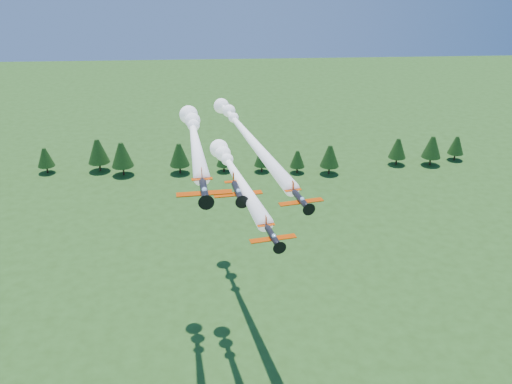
{
  "coord_description": "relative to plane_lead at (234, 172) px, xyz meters",
  "views": [
    {
      "loc": [
        -4.12,
        -77.97,
        78.4
      ],
      "look_at": [
        0.63,
        0.0,
        42.15
      ],
      "focal_mm": 40.0,
      "sensor_mm": 36.0,
      "label": 1
    }
  ],
  "objects": [
    {
      "name": "plane_slot",
      "position": [
        0.3,
        -8.94,
        0.35
      ],
      "size": [
        8.23,
        8.97,
        2.87
      ],
      "rotation": [
        0.0,
        0.0,
        0.14
      ],
      "color": "black",
      "rests_on": "ground"
    },
    {
      "name": "plane_left",
      "position": [
        -7.09,
        3.51,
        5.72
      ],
      "size": [
        9.44,
        42.29,
        3.7
      ],
      "rotation": [
        0.0,
        0.0,
        0.1
      ],
      "color": "black",
      "rests_on": "ground"
    },
    {
      "name": "plane_lead",
      "position": [
        0.0,
        0.0,
        0.0
      ],
      "size": [
        12.83,
        42.35,
        3.7
      ],
      "rotation": [
        0.0,
        0.0,
        0.2
      ],
      "color": "black",
      "rests_on": "ground"
    },
    {
      "name": "plane_right",
      "position": [
        2.89,
        18.95,
        0.88
      ],
      "size": [
        17.64,
        59.76,
        3.7
      ],
      "rotation": [
        0.0,
        0.0,
        0.22
      ],
      "color": "black",
      "rests_on": "ground"
    },
    {
      "name": "treeline",
      "position": [
        -0.31,
        92.2,
        -31.7
      ],
      "size": [
        173.52,
        16.47,
        11.89
      ],
      "color": "#382314",
      "rests_on": "ground"
    }
  ]
}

